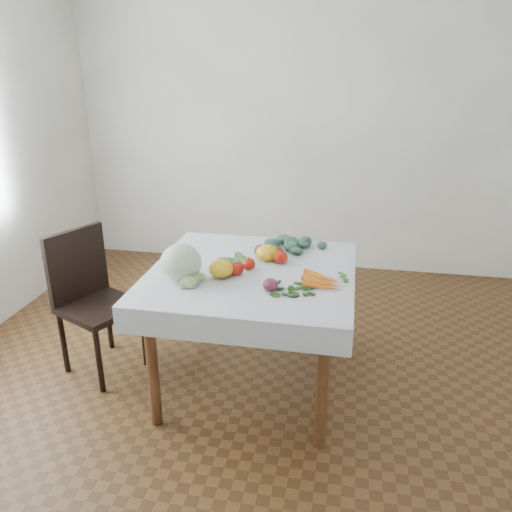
{
  "coord_description": "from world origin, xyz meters",
  "views": [
    {
      "loc": [
        0.51,
        -2.5,
        1.84
      ],
      "look_at": [
        0.01,
        0.06,
        0.82
      ],
      "focal_mm": 35.0,
      "sensor_mm": 36.0,
      "label": 1
    }
  ],
  "objects_px": {
    "chair": "(90,292)",
    "heirloom_back": "(267,253)",
    "carrot_bunch": "(324,282)",
    "cabbage": "(181,262)",
    "table": "(252,287)"
  },
  "relations": [
    {
      "from": "chair",
      "to": "heirloom_back",
      "type": "xyz_separation_m",
      "value": [
        1.08,
        0.13,
        0.29
      ]
    },
    {
      "from": "carrot_bunch",
      "to": "chair",
      "type": "bearing_deg",
      "value": 174.29
    },
    {
      "from": "carrot_bunch",
      "to": "cabbage",
      "type": "bearing_deg",
      "value": -174.11
    },
    {
      "from": "table",
      "to": "carrot_bunch",
      "type": "xyz_separation_m",
      "value": [
        0.4,
        -0.11,
        0.12
      ]
    },
    {
      "from": "cabbage",
      "to": "chair",
      "type": "bearing_deg",
      "value": 162.15
    },
    {
      "from": "carrot_bunch",
      "to": "heirloom_back",
      "type": "bearing_deg",
      "value": 141.46
    },
    {
      "from": "table",
      "to": "chair",
      "type": "xyz_separation_m",
      "value": [
        -1.02,
        0.03,
        -0.14
      ]
    },
    {
      "from": "cabbage",
      "to": "heirloom_back",
      "type": "distance_m",
      "value": 0.54
    },
    {
      "from": "chair",
      "to": "carrot_bunch",
      "type": "distance_m",
      "value": 1.46
    },
    {
      "from": "table",
      "to": "heirloom_back",
      "type": "xyz_separation_m",
      "value": [
        0.06,
        0.16,
        0.15
      ]
    },
    {
      "from": "table",
      "to": "carrot_bunch",
      "type": "relative_size",
      "value": 4.22
    },
    {
      "from": "table",
      "to": "cabbage",
      "type": "bearing_deg",
      "value": -150.7
    },
    {
      "from": "chair",
      "to": "carrot_bunch",
      "type": "bearing_deg",
      "value": -5.71
    },
    {
      "from": "chair",
      "to": "cabbage",
      "type": "height_order",
      "value": "cabbage"
    },
    {
      "from": "heirloom_back",
      "to": "carrot_bunch",
      "type": "bearing_deg",
      "value": -38.54
    }
  ]
}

